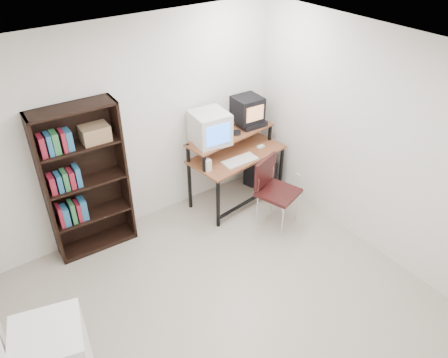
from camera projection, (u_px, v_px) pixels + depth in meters
floor at (233, 312)px, 4.55m from camera, size 4.00×4.00×0.01m
ceiling at (237, 70)px, 3.11m from camera, size 4.00×4.00×0.01m
back_wall at (134, 129)px, 5.19m from camera, size 4.00×0.01×2.60m
right_wall at (380, 148)px, 4.81m from camera, size 0.01×4.00×2.60m
computer_desk at (236, 155)px, 5.87m from camera, size 1.37×0.81×0.98m
crt_monitor at (210, 128)px, 5.49m from camera, size 0.48×0.48×0.41m
vcr at (252, 124)px, 5.96m from camera, size 0.37×0.28×0.08m
crt_tv at (247, 109)px, 5.87m from camera, size 0.38×0.37×0.34m
cd_spindle at (236, 133)px, 5.76m from camera, size 0.13×0.13×0.05m
keyboard at (240, 161)px, 5.66m from camera, size 0.48×0.22×0.03m
mousepad at (259, 148)px, 5.98m from camera, size 0.22×0.18×0.01m
mouse at (261, 147)px, 5.97m from camera, size 0.10×0.06×0.03m
desk_speaker at (208, 166)px, 5.44m from camera, size 0.08×0.08×0.17m
pc_tower at (260, 174)px, 6.37m from camera, size 0.33×0.49×0.42m
school_chair at (273, 186)px, 5.49m from camera, size 0.58×0.58×0.92m
bookshelf at (84, 179)px, 4.93m from camera, size 0.93×0.35×1.84m
wall_outlet at (298, 178)px, 6.13m from camera, size 0.02×0.08×0.12m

